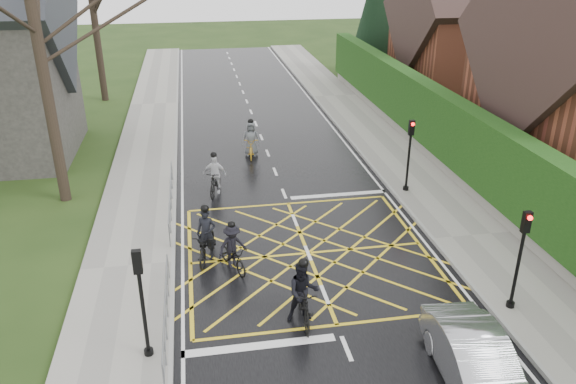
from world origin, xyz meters
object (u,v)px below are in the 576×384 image
object	(u,v)px
cyclist_back	(303,298)
cyclist_mid	(233,251)
cyclist_front	(215,178)
cyclist_lead	(251,143)
car	(477,364)
cyclist_rear	(207,241)

from	to	relation	value
cyclist_back	cyclist_mid	distance (m)	3.57
cyclist_front	cyclist_lead	distance (m)	4.70
cyclist_mid	car	bearing A→B (deg)	-72.62
cyclist_back	car	bearing A→B (deg)	-39.67
car	cyclist_rear	bearing A→B (deg)	134.27
cyclist_mid	cyclist_lead	world-z (taller)	cyclist_lead
cyclist_mid	car	world-z (taller)	cyclist_mid
cyclist_front	cyclist_mid	bearing A→B (deg)	-71.80
cyclist_back	cyclist_mid	xyz separation A→B (m)	(-1.71, 3.13, -0.14)
cyclist_lead	car	size ratio (longest dim) A/B	0.48
cyclist_lead	car	xyz separation A→B (m)	(3.49, -16.64, 0.03)
cyclist_back	car	world-z (taller)	cyclist_back
cyclist_lead	cyclist_back	bearing A→B (deg)	-83.03
cyclist_mid	car	size ratio (longest dim) A/B	0.44
cyclist_rear	cyclist_back	xyz separation A→B (m)	(2.51, -3.90, 0.12)
cyclist_rear	cyclist_front	bearing A→B (deg)	98.68
cyclist_back	cyclist_lead	world-z (taller)	cyclist_back
cyclist_mid	cyclist_front	bearing A→B (deg)	69.99
cyclist_back	cyclist_front	xyz separation A→B (m)	(-1.95, 9.18, -0.08)
cyclist_lead	car	distance (m)	17.00
cyclist_front	cyclist_lead	xyz separation A→B (m)	(2.01, 4.25, -0.02)
cyclist_front	cyclist_lead	world-z (taller)	cyclist_lead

